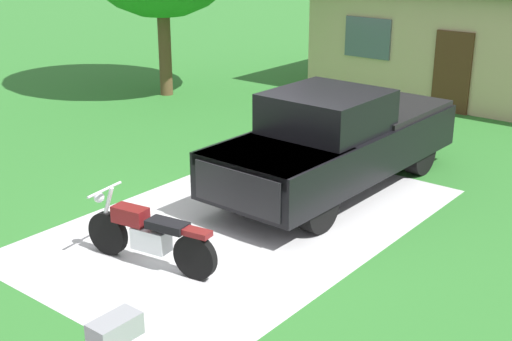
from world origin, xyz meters
TOP-DOWN VIEW (x-y plane):
  - ground_plane at (0.00, 0.00)m, footprint 80.00×80.00m
  - driveway_pad at (0.00, 0.00)m, footprint 4.57×7.23m
  - motorcycle at (-0.10, -2.00)m, footprint 2.20×0.74m
  - pickup_truck at (0.33, 2.33)m, footprint 2.09×5.66m
  - neighbor_house at (-0.32, 11.33)m, footprint 9.60×5.60m

SIDE VIEW (x-z plane):
  - ground_plane at x=0.00m, z-range 0.00..0.00m
  - driveway_pad at x=0.00m, z-range 0.00..0.01m
  - motorcycle at x=-0.10m, z-range -0.07..1.02m
  - pickup_truck at x=0.33m, z-range 0.00..1.90m
  - neighbor_house at x=-0.32m, z-range 0.04..3.54m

